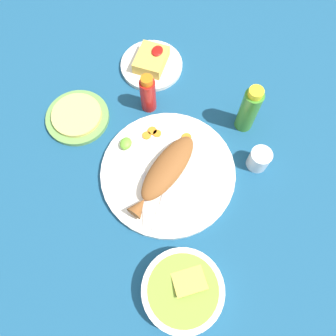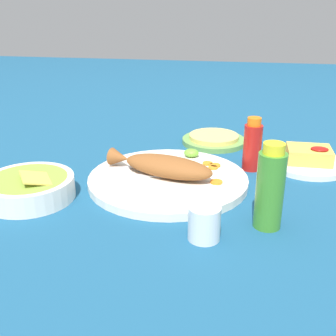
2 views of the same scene
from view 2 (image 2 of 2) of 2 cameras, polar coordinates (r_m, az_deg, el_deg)
ground_plane at (r=0.96m, az=0.00°, el=-2.09°), size 4.00×4.00×0.00m
main_plate at (r=0.96m, az=0.00°, el=-1.60°), size 0.36×0.36×0.02m
fried_fish at (r=0.95m, az=-0.68°, el=0.32°), size 0.26×0.13×0.05m
fork_near at (r=0.96m, az=-5.54°, el=-0.95°), size 0.19×0.03×0.00m
fork_far at (r=1.00m, az=-4.70°, el=0.07°), size 0.18×0.09×0.00m
carrot_slice_near at (r=0.93m, az=6.57°, el=-1.89°), size 0.03×0.03×0.00m
carrot_slice_mid at (r=1.00m, az=6.13°, el=0.04°), size 0.02×0.02×0.00m
carrot_slice_far at (r=1.03m, az=5.39°, el=0.63°), size 0.02×0.02×0.00m
carrot_slice_extra at (r=1.02m, az=6.40°, el=0.36°), size 0.03×0.03×0.00m
lime_wedge_main at (r=1.07m, az=3.19°, el=2.06°), size 0.04×0.03×0.02m
hot_sauce_bottle_red at (r=1.04m, az=11.37°, el=3.01°), size 0.04×0.04×0.13m
hot_sauce_bottle_green at (r=0.78m, az=13.66°, el=-2.68°), size 0.05×0.05×0.16m
salt_cup at (r=0.74m, az=4.92°, el=-7.70°), size 0.06×0.06×0.06m
side_plate_fries at (r=1.11m, az=18.39°, el=0.52°), size 0.19×0.19×0.01m
fries_pile at (r=1.10m, az=18.58°, el=1.75°), size 0.11×0.09×0.04m
guacamole_bowl at (r=0.93m, az=-18.31°, el=-2.44°), size 0.19×0.19×0.06m
tortilla_plate at (r=1.23m, az=6.21°, el=3.66°), size 0.18×0.18×0.01m
tortilla_stack at (r=1.23m, az=6.23°, el=4.23°), size 0.14×0.14×0.01m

